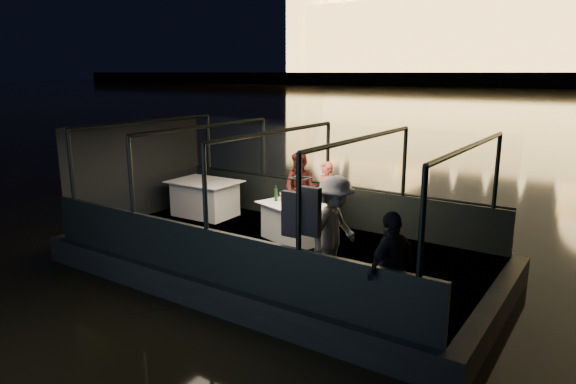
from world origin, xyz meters
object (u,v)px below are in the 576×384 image
Objects in this scene: chair_port_right at (321,215)px; person_man_maroon at (301,194)px; person_woman_coral at (325,197)px; dining_table_central at (295,222)px; chair_port_left at (299,211)px; coat_stand at (300,235)px; passenger_stripe at (334,234)px; wine_bottle at (276,194)px; passenger_dark at (392,264)px; dining_table_aft at (205,200)px.

person_man_maroon is (-0.73, 0.34, 0.30)m from chair_port_right.
dining_table_central is at bearing -77.33° from person_woman_coral.
chair_port_right is at bearing 21.07° from chair_port_left.
coat_stand is 0.60m from passenger_stripe.
coat_stand is 5.57× the size of wine_bottle.
dining_table_central is 4.33× the size of wine_bottle.
passenger_stripe is (1.56, -2.43, 0.10)m from person_woman_coral.
chair_port_right reaches higher than dining_table_central.
passenger_dark is at bearing -52.75° from person_man_maroon.
wine_bottle reaches higher than dining_table_central.
wine_bottle is (-0.19, -0.59, 0.47)m from chair_port_left.
coat_stand is 1.66m from passenger_dark.
chair_port_left is 0.78m from wine_bottle.
person_woman_coral reaches higher than dining_table_central.
chair_port_left is at bearing 71.92° from wine_bottle.
chair_port_left is at bearing -115.18° from passenger_dark.
passenger_stripe reaches higher than chair_port_left.
dining_table_aft is 4.97m from passenger_stripe.
passenger_stripe is at bearing 55.90° from coat_stand.
dining_table_central is 0.72m from wine_bottle.
passenger_dark is (1.30, -0.75, 0.00)m from passenger_stripe.
person_man_maroon reaches higher than chair_port_left.
person_woman_coral is (-0.08, 0.33, 0.30)m from chair_port_right.
passenger_stripe is at bearing -33.13° from person_woman_coral.
chair_port_right is 0.44× the size of passenger_stripe.
coat_stand is at bearing -34.14° from chair_port_left.
passenger_dark is 4.79× the size of wine_bottle.
passenger_dark is (5.89, -2.62, 0.47)m from dining_table_aft.
person_woman_coral is (-1.22, 2.93, -0.15)m from coat_stand.
chair_port_left is at bearing -122.90° from person_woman_coral.
chair_port_right reaches higher than dining_table_aft.
wine_bottle is (-0.76, -0.57, 0.47)m from chair_port_right.
chair_port_left is 4.42m from passenger_dark.
passenger_stripe is 2.70m from wine_bottle.
coat_stand is 3.48m from person_man_maroon.
coat_stand is at bearing -55.12° from dining_table_central.
person_woman_coral reaches higher than chair_port_right.
chair_port_left is 0.51× the size of person_man_maroon.
dining_table_central is 0.86× the size of person_man_maroon.
chair_port_left is at bearing -73.64° from person_man_maroon.
chair_port_right is 0.85m from person_man_maroon.
coat_stand is 1.22× the size of person_woman_coral.
passenger_dark reaches higher than wine_bottle.
person_woman_coral reaches higher than chair_port_left.
wine_bottle is at bearing -107.32° from passenger_dark.
chair_port_right is 0.45m from person_woman_coral.
passenger_dark is at bearing -32.81° from wine_bottle.
dining_table_aft is 6.46m from passenger_dark.
person_man_maroon is at bearing 116.35° from dining_table_central.
person_woman_coral is 0.64m from person_man_maroon.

